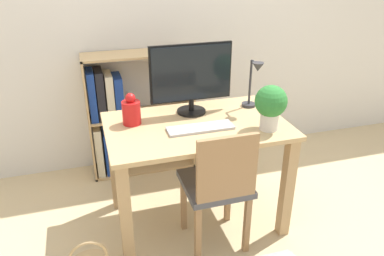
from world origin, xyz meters
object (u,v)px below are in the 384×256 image
at_px(keyboard, 200,128).
at_px(vase, 131,111).
at_px(chair, 219,184).
at_px(potted_plant, 271,104).
at_px(desk_lamp, 254,80).
at_px(bookshelf, 120,116).
at_px(monitor, 191,76).

distance_m(keyboard, vase, 0.45).
relative_size(keyboard, chair, 0.48).
bearing_deg(keyboard, potted_plant, -16.16).
relative_size(vase, potted_plant, 0.73).
xyz_separation_m(vase, desk_lamp, (0.84, 0.00, 0.12)).
height_order(potted_plant, bookshelf, potted_plant).
bearing_deg(monitor, vase, -170.19).
xyz_separation_m(desk_lamp, potted_plant, (-0.04, -0.33, -0.04)).
height_order(keyboard, chair, chair).
bearing_deg(monitor, keyboard, -95.15).
height_order(vase, chair, vase).
xyz_separation_m(chair, bookshelf, (-0.46, 1.13, 0.04)).
distance_m(monitor, desk_lamp, 0.43).
distance_m(vase, desk_lamp, 0.85).
xyz_separation_m(vase, potted_plant, (0.80, -0.33, 0.08)).
xyz_separation_m(keyboard, chair, (0.05, -0.22, -0.29)).
xyz_separation_m(potted_plant, bookshelf, (-0.82, 1.03, -0.41)).
bearing_deg(bookshelf, potted_plant, -51.53).
distance_m(vase, chair, 0.72).
xyz_separation_m(keyboard, bookshelf, (-0.41, 0.91, -0.25)).
relative_size(monitor, keyboard, 1.33).
distance_m(chair, bookshelf, 1.22).
distance_m(monitor, vase, 0.46).
relative_size(monitor, potted_plant, 1.96).
relative_size(keyboard, vase, 2.01).
bearing_deg(desk_lamp, potted_plant, -97.12).
bearing_deg(desk_lamp, bookshelf, 140.74).
bearing_deg(vase, keyboard, -27.68).
distance_m(monitor, keyboard, 0.38).
bearing_deg(vase, chair, -43.40).
bearing_deg(monitor, bookshelf, 124.46).
bearing_deg(potted_plant, desk_lamp, 82.88).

